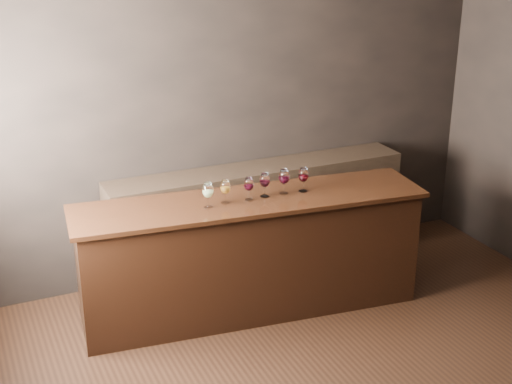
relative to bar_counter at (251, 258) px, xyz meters
name	(u,v)px	position (x,y,z in m)	size (l,w,h in m)	color
room_shell	(324,145)	(-0.06, -1.24, 1.33)	(5.02, 4.52, 2.81)	black
bar_counter	(251,258)	(0.00, 0.00, 0.00)	(2.75, 0.60, 0.96)	black
bar_top	(250,201)	(0.00, 0.00, 0.50)	(2.84, 0.66, 0.04)	black
back_bar_shelf	(258,218)	(0.38, 0.67, 0.02)	(2.78, 0.40, 1.00)	black
glass_white	(208,191)	(-0.37, -0.03, 0.65)	(0.09, 0.09, 0.20)	white
glass_amber	(225,188)	(-0.21, 0.00, 0.64)	(0.08, 0.08, 0.19)	white
glass_red_a	(249,185)	(-0.02, -0.01, 0.64)	(0.08, 0.08, 0.19)	white
glass_red_b	(265,181)	(0.13, 0.00, 0.65)	(0.08, 0.08, 0.20)	white
glass_red_c	(284,177)	(0.29, -0.01, 0.66)	(0.09, 0.09, 0.21)	white
glass_red_d	(303,175)	(0.46, -0.02, 0.65)	(0.09, 0.09, 0.20)	white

